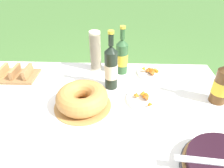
# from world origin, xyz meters

# --- Properties ---
(garden_table) EXTENTS (1.57, 1.15, 0.73)m
(garden_table) POSITION_xyz_m (0.00, 0.00, 0.67)
(garden_table) COLOR brown
(garden_table) RESTS_ON ground_plane
(tablecloth) EXTENTS (1.58, 1.16, 0.10)m
(tablecloth) POSITION_xyz_m (0.00, 0.00, 0.72)
(tablecloth) COLOR white
(tablecloth) RESTS_ON garden_table
(bundt_cake) EXTENTS (0.30, 0.30, 0.10)m
(bundt_cake) POSITION_xyz_m (-0.02, 0.09, 0.79)
(bundt_cake) COLOR #B78447
(bundt_cake) RESTS_ON tablecloth
(cup_stack) EXTENTS (0.07, 0.07, 0.27)m
(cup_stack) POSITION_xyz_m (0.01, 0.49, 0.87)
(cup_stack) COLOR beige
(cup_stack) RESTS_ON tablecloth
(cider_bottle_green) EXTENTS (0.08, 0.08, 0.31)m
(cider_bottle_green) POSITION_xyz_m (0.18, 0.45, 0.85)
(cider_bottle_green) COLOR #2D562D
(cider_bottle_green) RESTS_ON tablecloth
(cider_bottle_amber) EXTENTS (0.09, 0.09, 0.30)m
(cider_bottle_amber) POSITION_xyz_m (0.69, 0.16, 0.85)
(cider_bottle_amber) COLOR brown
(cider_bottle_amber) RESTS_ON tablecloth
(juice_bottle_red) EXTENTS (0.08, 0.08, 0.34)m
(juice_bottle_red) POSITION_xyz_m (0.12, 0.28, 0.87)
(juice_bottle_red) COLOR black
(juice_bottle_red) RESTS_ON tablecloth
(snack_plate_left) EXTENTS (0.20, 0.20, 0.06)m
(snack_plate_left) POSITION_xyz_m (0.38, 0.43, 0.75)
(snack_plate_left) COLOR white
(snack_plate_left) RESTS_ON tablecloth
(snack_plate_right) EXTENTS (0.24, 0.24, 0.06)m
(snack_plate_right) POSITION_xyz_m (0.32, 0.15, 0.75)
(snack_plate_right) COLOR white
(snack_plate_right) RESTS_ON tablecloth
(bread_board) EXTENTS (0.26, 0.18, 0.07)m
(bread_board) POSITION_xyz_m (-0.49, 0.36, 0.76)
(bread_board) COLOR olive
(bread_board) RESTS_ON tablecloth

